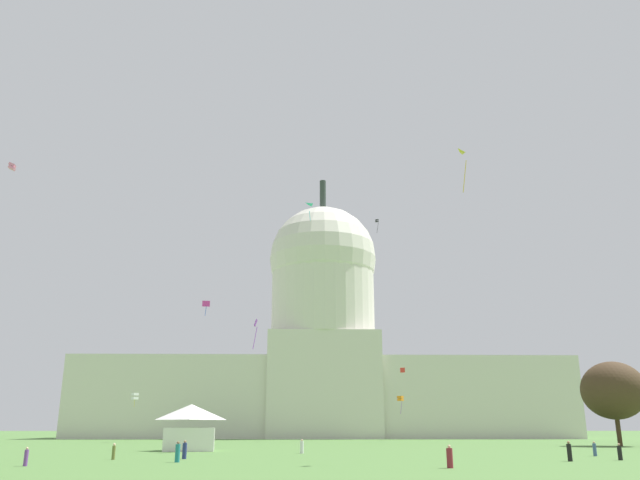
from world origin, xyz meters
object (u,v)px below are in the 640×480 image
(person_teal_front_center, at_px, (178,453))
(kite_violet_low, at_px, (255,327))
(person_purple_back_center, at_px, (26,457))
(event_tent, at_px, (190,427))
(person_olive_front_left, at_px, (114,452))
(tree_east_far, at_px, (613,390))
(kite_orange_low, at_px, (400,399))
(kite_pink_mid, at_px, (12,167))
(kite_white_low, at_px, (135,396))
(kite_red_low, at_px, (403,370))
(person_maroon_deep_crowd, at_px, (450,458))
(person_denim_back_right, at_px, (595,449))
(kite_black_high, at_px, (377,221))
(person_black_mid_center, at_px, (620,453))
(person_black_back_left, at_px, (569,452))
(kite_gold_mid, at_px, (466,158))
(kite_cyan_mid, at_px, (313,206))
(person_white_near_tree_west, at_px, (302,447))
(person_navy_lawn_far_left, at_px, (185,450))
(kite_magenta_mid, at_px, (206,304))
(capitol_building, at_px, (323,353))

(person_teal_front_center, relative_size, kite_violet_low, 0.51)
(person_purple_back_center, relative_size, kite_violet_low, 0.42)
(event_tent, distance_m, person_olive_front_left, 22.50)
(tree_east_far, bearing_deg, kite_orange_low, 125.02)
(kite_pink_mid, xyz_separation_m, kite_white_low, (3.17, 56.42, -25.41))
(kite_red_low, bearing_deg, person_maroon_deep_crowd, -47.50)
(kite_white_low, distance_m, kite_orange_low, 57.10)
(person_olive_front_left, relative_size, person_teal_front_center, 0.85)
(tree_east_far, distance_m, kite_pink_mid, 95.48)
(person_denim_back_right, xyz_separation_m, kite_black_high, (-14.05, 69.70, 48.56))
(kite_pink_mid, relative_size, kite_violet_low, 0.28)
(person_black_mid_center, relative_size, kite_red_low, 1.49)
(person_black_back_left, distance_m, kite_gold_mid, 29.40)
(person_black_mid_center, distance_m, kite_cyan_mid, 48.83)
(person_black_back_left, height_order, person_teal_front_center, same)
(person_white_near_tree_west, bearing_deg, kite_pink_mid, -19.59)
(person_denim_back_right, distance_m, kite_white_low, 88.67)
(person_black_mid_center, height_order, person_navy_lawn_far_left, person_navy_lawn_far_left)
(tree_east_far, relative_size, person_maroon_deep_crowd, 8.22)
(kite_magenta_mid, bearing_deg, kite_red_low, 88.76)
(person_olive_front_left, bearing_deg, person_navy_lawn_far_left, -28.41)
(kite_pink_mid, bearing_deg, kite_white_low, -10.82)
(person_white_near_tree_west, distance_m, person_teal_front_center, 21.55)
(kite_white_low, bearing_deg, kite_cyan_mid, 176.12)
(person_white_near_tree_west, xyz_separation_m, kite_orange_low, (22.06, 66.22, 8.24))
(event_tent, xyz_separation_m, person_olive_front_left, (-3.50, -22.12, -2.21))
(event_tent, height_order, kite_gold_mid, kite_gold_mid)
(person_white_near_tree_west, relative_size, kite_gold_mid, 0.39)
(tree_east_far, height_order, person_purple_back_center, tree_east_far)
(kite_violet_low, bearing_deg, kite_gold_mid, 105.92)
(tree_east_far, distance_m, person_purple_back_center, 88.29)
(capitol_building, bearing_deg, person_navy_lawn_far_left, -99.18)
(event_tent, xyz_separation_m, tree_east_far, (65.22, 17.02, 5.71))
(person_teal_front_center, bearing_deg, kite_orange_low, -87.28)
(capitol_building, height_order, tree_east_far, capitol_building)
(person_black_mid_center, bearing_deg, kite_magenta_mid, 110.37)
(kite_black_high, bearing_deg, kite_orange_low, -106.24)
(capitol_building, relative_size, person_teal_front_center, 72.64)
(person_denim_back_right, bearing_deg, kite_black_high, 34.83)
(person_denim_back_right, relative_size, kite_orange_low, 0.40)
(person_teal_front_center, distance_m, kite_violet_low, 19.31)
(person_black_back_left, height_order, kite_red_low, kite_red_low)
(capitol_building, relative_size, person_denim_back_right, 84.54)
(person_black_back_left, distance_m, person_denim_back_right, 12.32)
(person_denim_back_right, height_order, kite_red_low, kite_red_low)
(event_tent, bearing_deg, person_teal_front_center, -89.28)
(kite_white_low, height_order, kite_red_low, kite_red_low)
(kite_gold_mid, relative_size, kite_white_low, 1.55)
(tree_east_far, xyz_separation_m, person_white_near_tree_west, (-50.61, -25.47, -7.91))
(person_black_back_left, bearing_deg, person_teal_front_center, -50.16)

